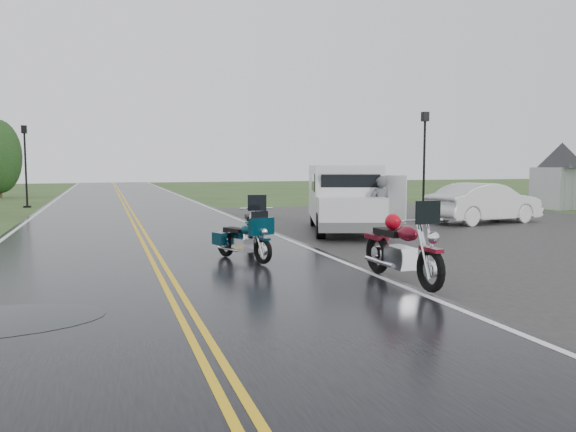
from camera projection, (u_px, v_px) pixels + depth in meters
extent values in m
plane|color=#2D471E|center=(171.00, 288.00, 9.71)|extent=(120.00, 120.00, 0.00)
cube|color=black|center=(137.00, 227.00, 19.17)|extent=(8.00, 100.00, 0.04)
cube|color=black|center=(503.00, 231.00, 17.86)|extent=(14.00, 24.00, 0.03)
imported|color=#4D4D52|center=(380.00, 209.00, 15.82)|extent=(0.66, 0.44, 1.79)
imported|color=silver|center=(485.00, 204.00, 20.26)|extent=(4.57, 2.21, 1.44)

